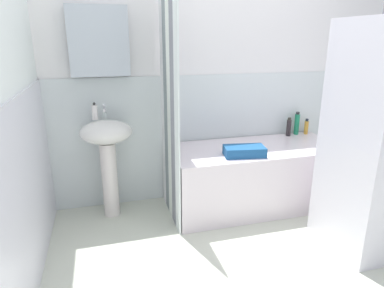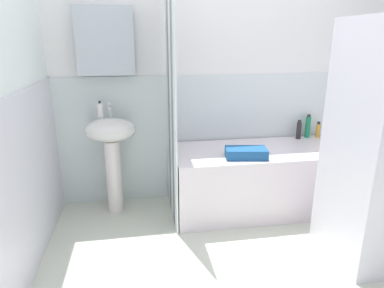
% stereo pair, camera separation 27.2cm
% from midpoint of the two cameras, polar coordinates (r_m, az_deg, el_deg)
% --- Properties ---
extents(ground_plane, '(4.80, 5.60, 0.04)m').
position_cam_midpoint_polar(ground_plane, '(2.57, 14.96, -20.17)').
color(ground_plane, beige).
extents(wall_back_tiled, '(3.60, 0.18, 2.40)m').
position_cam_midpoint_polar(wall_back_tiled, '(3.24, 6.39, 10.51)').
color(wall_back_tiled, white).
rests_on(wall_back_tiled, ground_plane).
extents(wall_left_tiled, '(0.07, 1.81, 2.40)m').
position_cam_midpoint_polar(wall_left_tiled, '(2.30, -25.38, 5.57)').
color(wall_left_tiled, white).
rests_on(wall_left_tiled, ground_plane).
extents(sink, '(0.44, 0.34, 0.87)m').
position_cam_midpoint_polar(sink, '(3.00, -10.93, -0.12)').
color(sink, silver).
rests_on(sink, ground_plane).
extents(faucet, '(0.03, 0.12, 0.12)m').
position_cam_midpoint_polar(faucet, '(3.00, -11.22, 5.70)').
color(faucet, silver).
rests_on(faucet, sink).
extents(soap_dispenser, '(0.05, 0.05, 0.14)m').
position_cam_midpoint_polar(soap_dispenser, '(2.99, -12.74, 5.60)').
color(soap_dispenser, white).
rests_on(soap_dispenser, sink).
extents(bathtub, '(1.58, 0.69, 0.57)m').
position_cam_midpoint_polar(bathtub, '(3.21, 13.73, -5.76)').
color(bathtub, silver).
rests_on(bathtub, ground_plane).
extents(shower_curtain, '(0.01, 0.69, 2.00)m').
position_cam_midpoint_polar(shower_curtain, '(2.79, -0.74, 6.58)').
color(shower_curtain, white).
rests_on(shower_curtain, ground_plane).
extents(lotion_bottle, '(0.04, 0.04, 0.16)m').
position_cam_midpoint_polar(lotion_bottle, '(3.65, 22.53, 2.15)').
color(lotion_bottle, gold).
rests_on(lotion_bottle, bathtub).
extents(shampoo_bottle, '(0.05, 0.05, 0.23)m').
position_cam_midpoint_polar(shampoo_bottle, '(3.60, 21.04, 2.74)').
color(shampoo_bottle, '#1C8356').
rests_on(shampoo_bottle, bathtub).
extents(conditioner_bottle, '(0.05, 0.05, 0.19)m').
position_cam_midpoint_polar(conditioner_bottle, '(3.52, 19.72, 2.21)').
color(conditioner_bottle, '#2C2628').
rests_on(conditioner_bottle, bathtub).
extents(towel_folded, '(0.37, 0.24, 0.08)m').
position_cam_midpoint_polar(towel_folded, '(2.86, 11.83, -1.53)').
color(towel_folded, '#20548D').
rests_on(towel_folded, bathtub).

